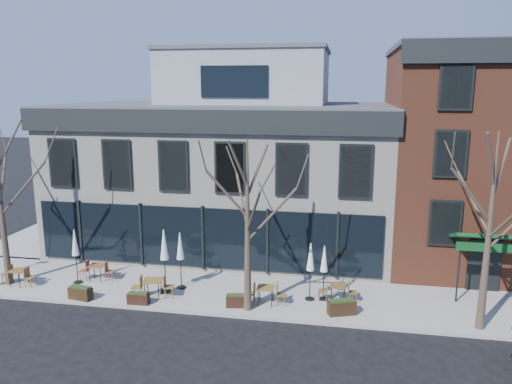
# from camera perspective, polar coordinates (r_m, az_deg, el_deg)

# --- Properties ---
(ground) EXTENTS (120.00, 120.00, 0.00)m
(ground) POSITION_cam_1_polar(r_m,az_deg,el_deg) (25.34, -5.94, -9.27)
(ground) COLOR black
(ground) RESTS_ON ground
(sidewalk_front) EXTENTS (33.50, 4.70, 0.15)m
(sidewalk_front) POSITION_cam_1_polar(r_m,az_deg,el_deg) (22.68, 0.57, -11.62)
(sidewalk_front) COLOR gray
(sidewalk_front) RESTS_ON ground
(sidewalk_side) EXTENTS (4.50, 12.00, 0.15)m
(sidewalk_side) POSITION_cam_1_polar(r_m,az_deg,el_deg) (35.03, -21.08, -3.88)
(sidewalk_side) COLOR gray
(sidewalk_side) RESTS_ON ground
(corner_building) EXTENTS (18.39, 10.39, 11.10)m
(corner_building) POSITION_cam_1_polar(r_m,az_deg,el_deg) (28.85, -3.18, 3.11)
(corner_building) COLOR beige
(corner_building) RESTS_ON ground
(red_brick_building) EXTENTS (8.20, 11.78, 11.18)m
(red_brick_building) POSITION_cam_1_polar(r_m,az_deg,el_deg) (28.53, 22.95, 3.94)
(red_brick_building) COLOR brown
(red_brick_building) RESTS_ON ground
(tree_corner) EXTENTS (3.93, 3.98, 7.92)m
(tree_corner) POSITION_cam_1_polar(r_m,az_deg,el_deg) (25.19, -27.19, -0.60)
(tree_corner) COLOR #382B21
(tree_corner) RESTS_ON sidewalk_front
(tree_mid) EXTENTS (3.50, 3.55, 7.04)m
(tree_mid) POSITION_cam_1_polar(r_m,az_deg,el_deg) (19.85, -0.95, -3.70)
(tree_mid) COLOR #382B21
(tree_mid) RESTS_ON sidewalk_front
(tree_right) EXTENTS (3.72, 3.77, 7.48)m
(tree_right) POSITION_cam_1_polar(r_m,az_deg,el_deg) (20.12, 25.14, -3.97)
(tree_right) COLOR #382B21
(tree_right) RESTS_ON sidewalk_front
(cafe_set_0) EXTENTS (1.73, 0.75, 0.89)m
(cafe_set_0) POSITION_cam_1_polar(r_m,az_deg,el_deg) (25.76, -25.49, -8.62)
(cafe_set_0) COLOR brown
(cafe_set_0) RESTS_ON sidewalk_front
(cafe_set_1) EXTENTS (1.73, 0.73, 0.90)m
(cafe_set_1) POSITION_cam_1_polar(r_m,az_deg,el_deg) (25.06, -17.71, -8.55)
(cafe_set_1) COLOR brown
(cafe_set_1) RESTS_ON sidewalk_front
(cafe_set_2) EXTENTS (1.92, 0.87, 0.99)m
(cafe_set_2) POSITION_cam_1_polar(r_m,az_deg,el_deg) (22.46, -11.70, -10.51)
(cafe_set_2) COLOR brown
(cafe_set_2) RESTS_ON sidewalk_front
(cafe_set_4) EXTENTS (1.78, 0.74, 0.93)m
(cafe_set_4) POSITION_cam_1_polar(r_m,az_deg,el_deg) (21.40, 1.11, -11.51)
(cafe_set_4) COLOR brown
(cafe_set_4) RESTS_ON sidewalk_front
(cafe_set_5) EXTENTS (1.69, 0.70, 0.89)m
(cafe_set_5) POSITION_cam_1_polar(r_m,az_deg,el_deg) (21.95, 9.33, -11.12)
(cafe_set_5) COLOR brown
(cafe_set_5) RESTS_ON sidewalk_front
(umbrella_0) EXTENTS (0.41, 0.41, 2.59)m
(umbrella_0) POSITION_cam_1_polar(r_m,az_deg,el_deg) (24.55, -19.97, -5.77)
(umbrella_0) COLOR black
(umbrella_0) RESTS_ON sidewalk_front
(umbrella_1) EXTENTS (0.46, 0.46, 2.88)m
(umbrella_1) POSITION_cam_1_polar(r_m,az_deg,el_deg) (22.44, -10.45, -6.33)
(umbrella_1) COLOR black
(umbrella_1) RESTS_ON sidewalk_front
(umbrella_2) EXTENTS (0.42, 0.42, 2.64)m
(umbrella_2) POSITION_cam_1_polar(r_m,az_deg,el_deg) (22.76, -8.66, -6.45)
(umbrella_2) COLOR black
(umbrella_2) RESTS_ON sidewalk_front
(umbrella_3) EXTENTS (0.41, 0.41, 2.54)m
(umbrella_3) POSITION_cam_1_polar(r_m,az_deg,el_deg) (21.46, 6.24, -7.73)
(umbrella_3) COLOR black
(umbrella_3) RESTS_ON sidewalk_front
(umbrella_4) EXTENTS (0.39, 0.39, 2.43)m
(umbrella_4) POSITION_cam_1_polar(r_m,az_deg,el_deg) (21.57, 7.80, -7.89)
(umbrella_4) COLOR black
(umbrella_4) RESTS_ON sidewalk_front
(planter_0) EXTENTS (1.09, 0.59, 0.58)m
(planter_0) POSITION_cam_1_polar(r_m,az_deg,el_deg) (23.21, -19.42, -10.80)
(planter_0) COLOR black
(planter_0) RESTS_ON sidewalk_front
(planter_1) EXTENTS (0.92, 0.39, 0.51)m
(planter_1) POSITION_cam_1_polar(r_m,az_deg,el_deg) (22.08, -13.30, -11.72)
(planter_1) COLOR black
(planter_1) RESTS_ON sidewalk_front
(planter_2) EXTENTS (1.01, 0.54, 0.54)m
(planter_2) POSITION_cam_1_polar(r_m,az_deg,el_deg) (21.27, -2.09, -12.29)
(planter_2) COLOR black
(planter_2) RESTS_ON sidewalk_front
(planter_3) EXTENTS (1.20, 0.81, 0.62)m
(planter_3) POSITION_cam_1_polar(r_m,az_deg,el_deg) (20.87, 9.77, -12.83)
(planter_3) COLOR black
(planter_3) RESTS_ON sidewalk_front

